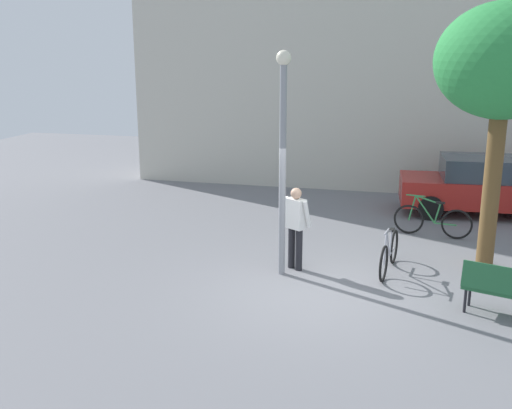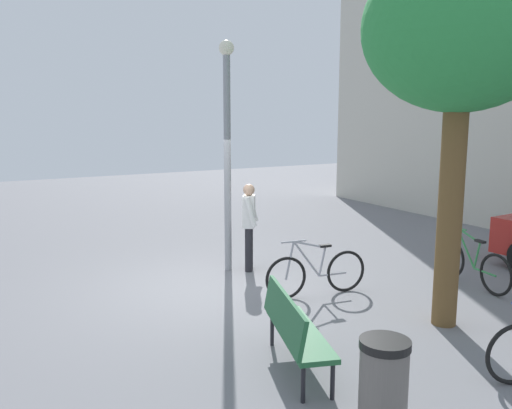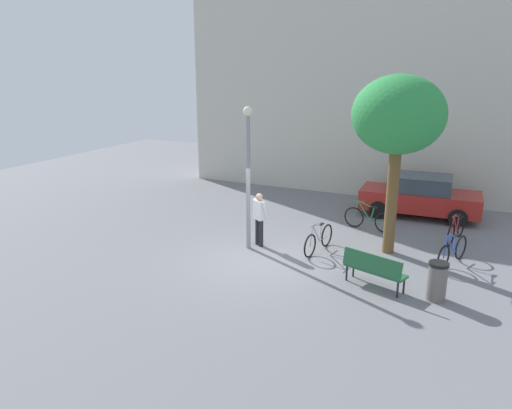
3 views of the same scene
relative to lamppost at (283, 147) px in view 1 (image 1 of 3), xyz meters
name	(u,v)px [view 1 (image 1 of 3)]	position (x,y,z in m)	size (l,w,h in m)	color
ground_plane	(320,292)	(0.88, -0.75, -2.52)	(36.00, 36.00, 0.00)	slate
building_facade	(367,40)	(0.88, 8.58, 2.04)	(14.72, 2.00, 9.12)	beige
lamppost	(283,147)	(0.00, 0.00, 0.00)	(0.28, 0.28, 4.28)	gray
person_by_lamppost	(296,223)	(0.21, 0.35, -1.56)	(0.62, 0.51, 1.67)	#232328
plaza_tree	(504,64)	(3.94, 1.49, 1.50)	(2.60, 2.60, 5.19)	brown
bicycle_green	(432,221)	(2.94, 3.28, -2.14)	(1.79, 0.34, 0.97)	black
bicycle_silver	(389,254)	(2.04, 0.60, -2.14)	(0.32, 1.80, 0.97)	black
parked_car_red	(482,186)	(4.26, 5.63, -1.75)	(4.29, 2.00, 1.55)	#AD231E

